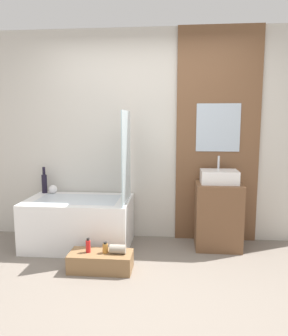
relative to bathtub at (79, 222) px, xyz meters
name	(u,v)px	position (x,y,z in m)	size (l,w,h in m)	color
ground_plane	(132,301)	(0.79, -1.15, -0.29)	(12.00, 12.00, 0.00)	slate
wall_tiled_back	(148,136)	(0.79, 0.43, 1.01)	(4.20, 0.06, 2.60)	beige
wall_wood_accent	(218,136)	(1.64, 0.38, 1.02)	(1.00, 0.04, 2.60)	brown
bathtub	(79,222)	(0.00, 0.00, 0.00)	(1.22, 0.75, 0.57)	white
glass_shower_screen	(126,157)	(0.58, -0.05, 0.80)	(0.01, 0.62, 1.03)	silver
wooden_step_bench	(101,261)	(0.40, -0.62, -0.20)	(0.63, 0.30, 0.18)	olive
vanity_cabinet	(218,215)	(1.64, 0.12, 0.10)	(0.52, 0.46, 0.77)	brown
sink	(219,177)	(1.64, 0.12, 0.56)	(0.42, 0.31, 0.31)	white
vase_tall_dark	(44,182)	(-0.53, 0.29, 0.42)	(0.07, 0.07, 0.33)	black
vase_round_light	(53,189)	(-0.41, 0.27, 0.34)	(0.11, 0.11, 0.11)	white
bottle_soap_primary	(88,246)	(0.27, -0.62, -0.04)	(0.05, 0.05, 0.15)	red
bottle_soap_secondary	(105,248)	(0.45, -0.62, -0.05)	(0.05, 0.05, 0.11)	#B2752D
towel_roll	(118,249)	(0.57, -0.62, -0.06)	(0.09, 0.09, 0.16)	gray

